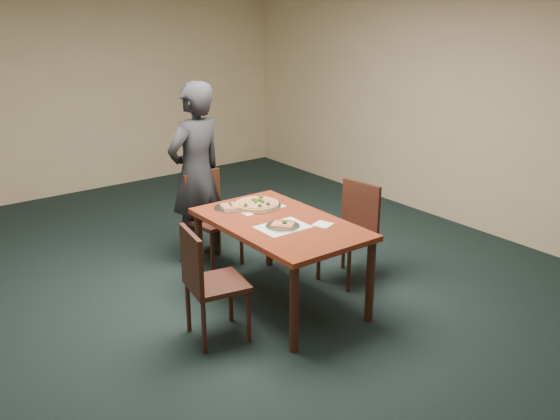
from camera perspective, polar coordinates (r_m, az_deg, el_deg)
ground at (r=5.56m, az=-2.45°, el=-8.05°), size 8.00×8.00×0.00m
room_shell at (r=5.01m, az=-2.73°, el=9.94°), size 8.00×8.00×8.00m
dining_table at (r=5.22m, az=0.00°, el=-1.99°), size 0.90×1.50×0.75m
chair_far at (r=6.12m, az=-6.44°, el=-0.27°), size 0.46×0.46×0.91m
chair_left at (r=4.75m, az=-6.70°, el=-6.23°), size 0.49×0.49×0.91m
chair_right at (r=5.79m, az=6.65°, el=-1.45°), size 0.47×0.47×0.91m
diner at (r=6.10m, az=-7.67°, el=3.32°), size 0.73×0.56×1.78m
placemat_main at (r=5.55m, az=-2.11°, el=0.34°), size 0.42×0.32×0.00m
placemat_near at (r=5.06m, az=0.25°, el=-1.55°), size 0.40×0.30×0.00m
pizza_pan at (r=5.54m, az=-2.10°, el=0.55°), size 0.43×0.43×0.07m
slice_plate_near at (r=5.05m, az=0.26°, el=-1.41°), size 0.28×0.28×0.06m
slice_plate_far at (r=5.51m, az=-4.60°, el=0.26°), size 0.28×0.28×0.05m
napkin at (r=5.12m, az=3.93°, el=-1.33°), size 0.18×0.18×0.01m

